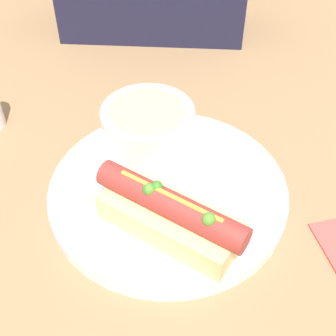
% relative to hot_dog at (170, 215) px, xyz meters
% --- Properties ---
extents(ground_plane, '(4.00, 4.00, 0.00)m').
position_rel_hot_dog_xyz_m(ground_plane, '(-0.01, 0.06, -0.04)').
color(ground_plane, '#93704C').
extents(dinner_plate, '(0.28, 0.28, 0.02)m').
position_rel_hot_dog_xyz_m(dinner_plate, '(-0.01, 0.06, -0.03)').
color(dinner_plate, white).
rests_on(dinner_plate, ground_plane).
extents(hot_dog, '(0.16, 0.13, 0.06)m').
position_rel_hot_dog_xyz_m(hot_dog, '(0.00, 0.00, 0.00)').
color(hot_dog, '#E5C17F').
rests_on(hot_dog, dinner_plate).
extents(soup_bowl, '(0.12, 0.12, 0.05)m').
position_rel_hot_dog_xyz_m(soup_bowl, '(-0.04, 0.14, 0.00)').
color(soup_bowl, silver).
rests_on(soup_bowl, dinner_plate).
extents(spoon, '(0.04, 0.16, 0.01)m').
position_rel_hot_dog_xyz_m(spoon, '(-0.04, 0.09, -0.02)').
color(spoon, '#B7B7BC').
rests_on(spoon, dinner_plate).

